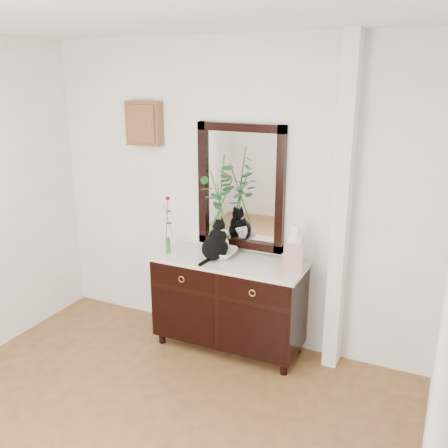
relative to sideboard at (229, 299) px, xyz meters
The scene contains 10 objects.
wall_back 0.92m from the sideboard, 111.80° to the left, with size 3.60×0.04×2.70m, color white.
pilaster 1.27m from the sideboard, 10.70° to the left, with size 0.12×0.20×2.70m, color white.
sideboard is the anchor object (origin of this frame).
wall_mirror 0.99m from the sideboard, 90.00° to the left, with size 0.80×0.06×1.10m.
key_cabinet 1.77m from the sideboard, 167.54° to the left, with size 0.35×0.10×0.40m, color brown.
cat 0.56m from the sideboard, 167.81° to the right, with size 0.24×0.30×0.34m, color black, non-canonical shape.
lotus_bowl 0.42m from the sideboard, 161.33° to the left, with size 0.29×0.29×0.07m, color silver.
vase_branches 0.85m from the sideboard, 161.33° to the left, with size 0.43×0.43×0.90m, color silver, non-canonical shape.
bud_vase_rose 0.86m from the sideboard, behind, with size 0.06×0.06×0.53m, color #2F683C, non-canonical shape.
ginger_jar 0.81m from the sideboard, ahead, with size 0.15×0.15×0.39m, color white, non-canonical shape.
Camera 1 is at (1.77, -1.92, 2.40)m, focal length 40.00 mm.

